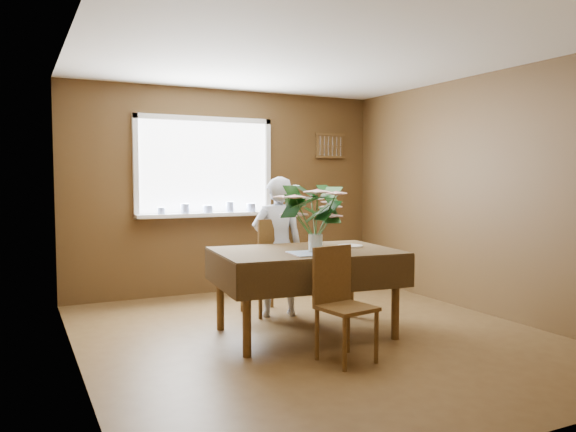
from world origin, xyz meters
name	(u,v)px	position (x,y,z in m)	size (l,w,h in m)	color
floor	(315,336)	(0.00, 0.00, 0.00)	(4.50, 4.50, 0.00)	#51381C
ceiling	(316,54)	(0.00, 0.00, 2.50)	(4.50, 4.50, 0.00)	white
wall_back	(228,191)	(0.00, 2.25, 1.25)	(4.00, 4.00, 0.00)	brown
wall_front	(522,211)	(0.00, -2.25, 1.25)	(4.00, 4.00, 0.00)	brown
wall_left	(75,202)	(-2.00, 0.00, 1.25)	(4.50, 4.50, 0.00)	brown
wall_right	(483,194)	(2.00, 0.00, 1.25)	(4.50, 4.50, 0.00)	brown
window_assembly	(206,183)	(-0.29, 2.20, 1.35)	(1.72, 0.20, 1.22)	white
spoon_rack	(330,146)	(1.45, 2.22, 1.85)	(0.44, 0.05, 0.33)	brown
dining_table	(305,260)	(-0.05, 0.09, 0.68)	(1.69, 1.23, 0.78)	brown
chair_far	(271,263)	(-0.03, 0.90, 0.55)	(0.49, 0.49, 1.01)	brown
chair_near	(340,298)	(-0.13, -0.64, 0.49)	(0.44, 0.44, 0.89)	brown
seated_woman	(278,247)	(0.01, 0.82, 0.72)	(0.52, 0.34, 1.43)	white
flower_bouquet	(316,212)	(-0.05, -0.09, 1.13)	(0.63, 0.63, 0.54)	white
side_plate	(350,246)	(0.43, 0.10, 0.78)	(0.24, 0.24, 0.01)	white
table_knife	(326,250)	(0.05, -0.09, 0.78)	(0.02, 0.22, 0.00)	silver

